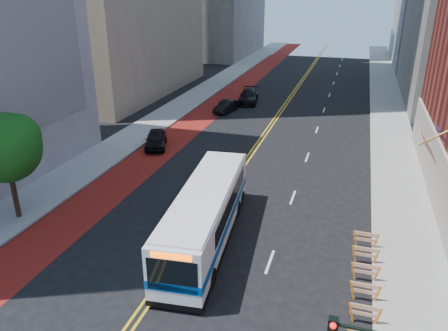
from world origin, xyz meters
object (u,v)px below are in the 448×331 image
at_px(street_tree, 6,145).
at_px(transit_bus, 206,214).
at_px(car_b, 226,106).
at_px(car_c, 248,96).
at_px(car_a, 156,139).

distance_m(street_tree, transit_bus, 12.57).
height_order(transit_bus, car_b, transit_bus).
relative_size(street_tree, transit_bus, 0.54).
relative_size(car_b, car_c, 0.73).
relative_size(transit_bus, car_c, 2.25).
bearing_deg(car_b, street_tree, -88.53).
distance_m(transit_bus, car_b, 27.66).
bearing_deg(car_c, car_a, -110.91).
bearing_deg(street_tree, car_c, 78.54).
height_order(car_a, car_b, car_a).
height_order(street_tree, transit_bus, street_tree).
bearing_deg(car_a, car_c, 57.16).
distance_m(car_a, car_b, 13.52).
height_order(street_tree, car_a, street_tree).
bearing_deg(car_c, street_tree, -109.80).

